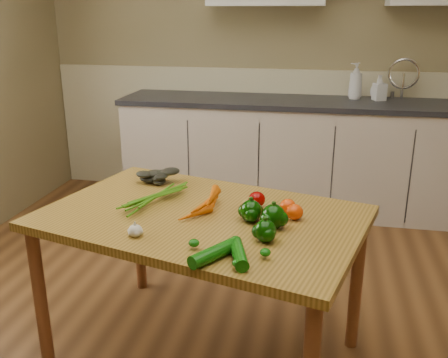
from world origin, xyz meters
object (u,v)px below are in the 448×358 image
garlic_bulb (135,231)px  zucchini_b (215,253)px  leafy_greens (154,174)px  soap_bottle_c (379,88)px  tomato_c (295,212)px  pepper_c (265,231)px  pepper_a (251,211)px  tomato_a (257,199)px  soap_bottle_b (380,88)px  pepper_b (273,217)px  table (202,231)px  zucchini_a (239,254)px  carrot_bunch (189,201)px  tomato_b (288,206)px  soap_bottle_a (356,81)px

garlic_bulb → zucchini_b: 0.37m
leafy_greens → soap_bottle_c: bearing=55.7°
tomato_c → pepper_c: bearing=-112.4°
leafy_greens → pepper_a: leafy_greens is taller
tomato_a → tomato_c: tomato_a is taller
soap_bottle_b → garlic_bulb: soap_bottle_b is taller
pepper_b → pepper_c: 0.13m
tomato_c → pepper_b: bearing=-126.9°
table → pepper_a: pepper_a is taller
pepper_a → zucchini_b: size_ratio=0.41×
soap_bottle_b → zucchini_a: (-0.69, -2.49, -0.24)m
soap_bottle_c → leafy_greens: soap_bottle_c is taller
tomato_c → zucchini_a: tomato_c is taller
soap_bottle_c → soap_bottle_b: bearing=78.5°
carrot_bunch → pepper_c: bearing=-21.1°
carrot_bunch → zucchini_b: size_ratio=1.14×
garlic_bulb → tomato_b: tomato_b is taller
zucchini_a → zucchini_b: zucchini_b is taller
tomato_b → pepper_a: bearing=-140.5°
tomato_b → zucchini_a: 0.49m
soap_bottle_c → tomato_a: bearing=60.5°
tomato_a → table: bearing=-149.9°
table → leafy_greens: bearing=148.4°
garlic_bulb → zucchini_a: 0.44m
soap_bottle_a → tomato_c: 2.17m
leafy_greens → pepper_a: size_ratio=2.11×
leafy_greens → zucchini_b: 0.88m
soap_bottle_c → tomato_b: soap_bottle_c is taller
table → soap_bottle_b: size_ratio=7.90×
table → tomato_a: size_ratio=20.02×
leafy_greens → soap_bottle_a: bearing=59.4°
soap_bottle_c → zucchini_b: 2.69m
garlic_bulb → pepper_b: pepper_b is taller
pepper_a → pepper_b: pepper_b is taller
soap_bottle_c → zucchini_b: bearing=62.5°
soap_bottle_a → pepper_c: (-0.43, -2.36, -0.27)m
garlic_bulb → pepper_c: size_ratio=0.65×
garlic_bulb → pepper_a: 0.48m
carrot_bunch → zucchini_a: 0.53m
soap_bottle_c → zucchini_b: soap_bottle_c is taller
soap_bottle_b → leafy_greens: (-1.25, -1.76, -0.22)m
zucchini_a → tomato_c: bearing=67.1°
soap_bottle_a → tomato_b: bearing=-38.9°
pepper_c → tomato_b: (0.06, 0.30, -0.01)m
carrot_bunch → tomato_a: tomato_a is taller
soap_bottle_a → pepper_a: bearing=-42.0°
soap_bottle_a → leafy_greens: size_ratio=1.45×
table → tomato_a: (0.22, 0.13, 0.12)m
pepper_c → pepper_b: bearing=82.4°
soap_bottle_c → pepper_c: soap_bottle_c is taller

